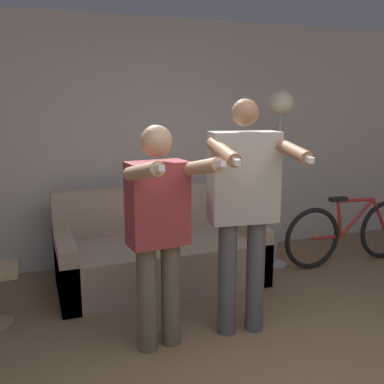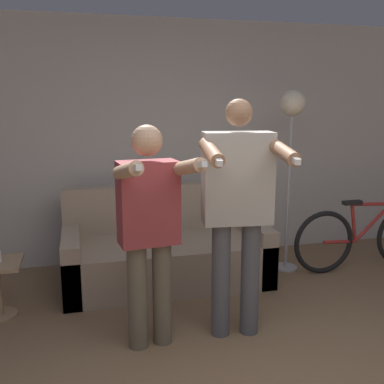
{
  "view_description": "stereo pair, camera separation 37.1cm",
  "coord_description": "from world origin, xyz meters",
  "px_view_note": "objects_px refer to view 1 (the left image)",
  "views": [
    {
      "loc": [
        -1.33,
        -1.67,
        1.76
      ],
      "look_at": [
        -0.07,
        1.76,
        1.01
      ],
      "focal_mm": 42.0,
      "sensor_mm": 36.0,
      "label": 1
    },
    {
      "loc": [
        -0.97,
        -1.78,
        1.76
      ],
      "look_at": [
        -0.07,
        1.76,
        1.01
      ],
      "focal_mm": 42.0,
      "sensor_mm": 36.0,
      "label": 2
    }
  ],
  "objects_px": {
    "couch": "(160,254)",
    "bicycle": "(350,232)",
    "person_left": "(159,224)",
    "person_right": "(244,201)",
    "cat": "(155,177)",
    "floor_lamp": "(280,121)"
  },
  "relations": [
    {
      "from": "couch",
      "to": "bicycle",
      "type": "bearing_deg",
      "value": -5.98
    },
    {
      "from": "cat",
      "to": "bicycle",
      "type": "height_order",
      "value": "cat"
    },
    {
      "from": "floor_lamp",
      "to": "bicycle",
      "type": "height_order",
      "value": "floor_lamp"
    },
    {
      "from": "floor_lamp",
      "to": "couch",
      "type": "bearing_deg",
      "value": 179.8
    },
    {
      "from": "couch",
      "to": "person_left",
      "type": "xyz_separation_m",
      "value": [
        -0.33,
        -1.17,
        0.64
      ]
    },
    {
      "from": "person_right",
      "to": "bicycle",
      "type": "distance_m",
      "value": 2.12
    },
    {
      "from": "bicycle",
      "to": "floor_lamp",
      "type": "bearing_deg",
      "value": 164.88
    },
    {
      "from": "cat",
      "to": "bicycle",
      "type": "relative_size",
      "value": 0.26
    },
    {
      "from": "floor_lamp",
      "to": "cat",
      "type": "bearing_deg",
      "value": 164.1
    },
    {
      "from": "person_left",
      "to": "person_right",
      "type": "distance_m",
      "value": 0.65
    },
    {
      "from": "cat",
      "to": "bicycle",
      "type": "bearing_deg",
      "value": -15.6
    },
    {
      "from": "person_left",
      "to": "couch",
      "type": "bearing_deg",
      "value": 67.78
    },
    {
      "from": "cat",
      "to": "couch",
      "type": "bearing_deg",
      "value": -100.69
    },
    {
      "from": "couch",
      "to": "person_left",
      "type": "height_order",
      "value": "person_left"
    },
    {
      "from": "person_left",
      "to": "cat",
      "type": "distance_m",
      "value": 1.57
    },
    {
      "from": "floor_lamp",
      "to": "bicycle",
      "type": "xyz_separation_m",
      "value": [
        0.79,
        -0.21,
        -1.2
      ]
    },
    {
      "from": "couch",
      "to": "bicycle",
      "type": "relative_size",
      "value": 1.2
    },
    {
      "from": "person_left",
      "to": "cat",
      "type": "bearing_deg",
      "value": 68.92
    },
    {
      "from": "couch",
      "to": "bicycle",
      "type": "xyz_separation_m",
      "value": [
        2.08,
        -0.22,
        0.07
      ]
    },
    {
      "from": "person_right",
      "to": "person_left",
      "type": "bearing_deg",
      "value": -172.78
    },
    {
      "from": "person_right",
      "to": "cat",
      "type": "height_order",
      "value": "person_right"
    },
    {
      "from": "couch",
      "to": "person_right",
      "type": "height_order",
      "value": "person_right"
    }
  ]
}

